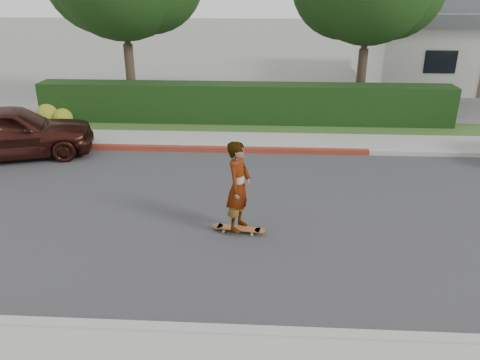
# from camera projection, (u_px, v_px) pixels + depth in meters

# --- Properties ---
(ground) EXTENTS (120.00, 120.00, 0.00)m
(ground) POSITION_uv_depth(u_px,v_px,m) (359.00, 215.00, 10.64)
(ground) COLOR slate
(ground) RESTS_ON ground
(road) EXTENTS (60.00, 8.00, 0.01)m
(road) POSITION_uv_depth(u_px,v_px,m) (359.00, 215.00, 10.64)
(road) COLOR #2D2D30
(road) RESTS_ON ground
(curb_near) EXTENTS (60.00, 0.20, 0.15)m
(curb_near) POSITION_uv_depth(u_px,v_px,m) (409.00, 340.00, 6.85)
(curb_near) COLOR #9E9E99
(curb_near) RESTS_ON ground
(curb_far) EXTENTS (60.00, 0.20, 0.15)m
(curb_far) POSITION_uv_depth(u_px,v_px,m) (336.00, 152.00, 14.38)
(curb_far) COLOR #9E9E99
(curb_far) RESTS_ON ground
(curb_red_section) EXTENTS (12.00, 0.21, 0.15)m
(curb_red_section) POSITION_uv_depth(u_px,v_px,m) (175.00, 148.00, 14.64)
(curb_red_section) COLOR maroon
(curb_red_section) RESTS_ON ground
(sidewalk_far) EXTENTS (60.00, 1.60, 0.12)m
(sidewalk_far) POSITION_uv_depth(u_px,v_px,m) (332.00, 143.00, 15.21)
(sidewalk_far) COLOR gray
(sidewalk_far) RESTS_ON ground
(planting_strip) EXTENTS (60.00, 1.60, 0.10)m
(planting_strip) POSITION_uv_depth(u_px,v_px,m) (327.00, 129.00, 16.68)
(planting_strip) COLOR #2D4C1E
(planting_strip) RESTS_ON ground
(hedge) EXTENTS (15.00, 1.00, 1.50)m
(hedge) POSITION_uv_depth(u_px,v_px,m) (244.00, 104.00, 17.12)
(hedge) COLOR black
(hedge) RESTS_ON ground
(flowering_shrub) EXTENTS (1.40, 1.00, 0.90)m
(flowering_shrub) POSITION_uv_depth(u_px,v_px,m) (54.00, 116.00, 17.23)
(flowering_shrub) COLOR #2D4C19
(flowering_shrub) RESTS_ON ground
(house) EXTENTS (10.60, 8.60, 4.30)m
(house) POSITION_uv_depth(u_px,v_px,m) (465.00, 40.00, 24.08)
(house) COLOR beige
(house) RESTS_ON ground
(skateboard) EXTENTS (1.15, 0.40, 0.11)m
(skateboard) POSITION_uv_depth(u_px,v_px,m) (239.00, 228.00, 9.88)
(skateboard) COLOR gold
(skateboard) RESTS_ON ground
(skateboarder) EXTENTS (0.65, 0.81, 1.91)m
(skateboarder) POSITION_uv_depth(u_px,v_px,m) (239.00, 186.00, 9.49)
(skateboarder) COLOR white
(skateboarder) RESTS_ON skateboard
(car_maroon) EXTENTS (5.04, 3.22, 1.60)m
(car_maroon) POSITION_uv_depth(u_px,v_px,m) (10.00, 132.00, 13.86)
(car_maroon) COLOR #331510
(car_maroon) RESTS_ON ground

